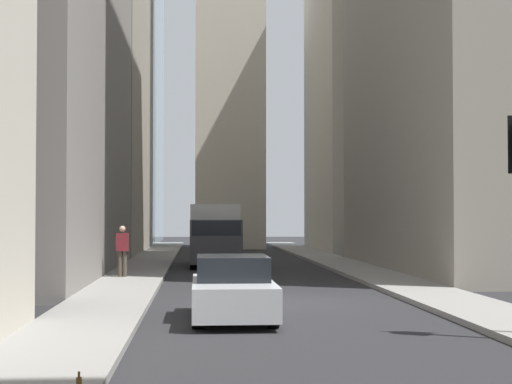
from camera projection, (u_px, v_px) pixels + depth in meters
ground_plane at (280, 303)px, 21.29m from camera, size 135.00×135.00×0.00m
sidewalk_right at (109, 301)px, 20.97m from camera, size 90.00×2.20×0.14m
sidewalk_left at (445, 299)px, 21.61m from camera, size 90.00×2.20×0.14m
building_left_far at (391, 89)px, 53.16m from camera, size 12.49×10.00×21.48m
building_right_far at (65, 61)px, 50.48m from camera, size 19.04×10.50×24.13m
delivery_truck at (215, 234)px, 37.09m from camera, size 6.46×2.25×2.84m
sedan_silver at (233, 290)px, 17.83m from camera, size 4.30×1.78×1.42m
pedestrian at (122, 249)px, 28.63m from camera, size 0.26×0.44×1.82m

